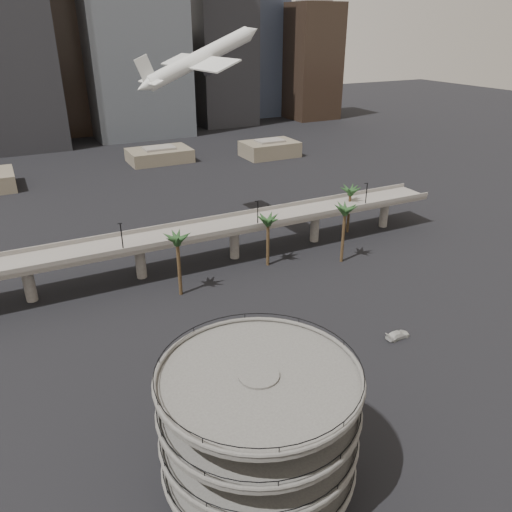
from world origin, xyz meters
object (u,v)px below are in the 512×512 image
overpass (188,237)px  car_c (398,335)px  airborne_jet (200,59)px  car_a (310,372)px  parking_ramp (259,421)px  car_b (258,325)px

overpass → car_c: bearing=-62.3°
airborne_jet → car_c: 71.75m
overpass → car_a: 45.32m
parking_ramp → car_c: parking_ramp is taller
overpass → airborne_jet: bearing=55.0°
car_b → car_c: bearing=-110.2°
airborne_jet → car_c: airborne_jet is taller
parking_ramp → car_c: 40.05m
parking_ramp → overpass: size_ratio=0.17×
car_b → car_a: bearing=-162.2°
parking_ramp → car_a: bearing=41.3°
car_a → car_c: 19.29m
car_c → airborne_jet: bearing=10.5°
parking_ramp → car_a: 23.47m
overpass → car_a: overpass is taller
overpass → car_a: size_ratio=29.65×
parking_ramp → overpass: (13.00, 59.00, -2.50)m
overpass → car_c: overpass is taller
parking_ramp → car_b: 34.47m
airborne_jet → car_c: bearing=-83.2°
overpass → car_b: 30.12m
parking_ramp → airborne_jet: size_ratio=0.71×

